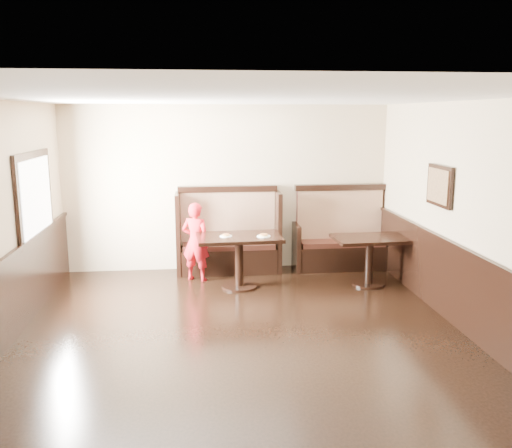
{
  "coord_description": "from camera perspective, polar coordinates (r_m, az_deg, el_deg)",
  "views": [
    {
      "loc": [
        -0.5,
        -5.67,
        2.63
      ],
      "look_at": [
        0.37,
        2.35,
        1.0
      ],
      "focal_mm": 38.0,
      "sensor_mm": 36.0,
      "label": 1
    }
  ],
  "objects": [
    {
      "name": "table_main",
      "position": [
        8.31,
        -1.79,
        -2.54
      ],
      "size": [
        1.32,
        0.87,
        0.82
      ],
      "rotation": [
        0.0,
        0.0,
        0.05
      ],
      "color": "black",
      "rests_on": "ground"
    },
    {
      "name": "booth_main",
      "position": [
        9.22,
        -2.91,
        -1.77
      ],
      "size": [
        1.75,
        0.72,
        1.45
      ],
      "color": "black",
      "rests_on": "ground"
    },
    {
      "name": "ground",
      "position": [
        6.27,
        -1.07,
        -13.39
      ],
      "size": [
        7.0,
        7.0,
        0.0
      ],
      "primitive_type": "plane",
      "color": "black",
      "rests_on": "ground"
    },
    {
      "name": "pizza_plate_left",
      "position": [
        8.23,
        -3.18,
        -1.23
      ],
      "size": [
        0.19,
        0.19,
        0.04
      ],
      "color": "white",
      "rests_on": "table_main"
    },
    {
      "name": "room_shell",
      "position": [
        6.27,
        -4.06,
        -6.84
      ],
      "size": [
        7.0,
        7.0,
        7.0
      ],
      "color": "#C0AA8B",
      "rests_on": "ground"
    },
    {
      "name": "booth_neighbor",
      "position": [
        9.54,
        8.88,
        -1.74
      ],
      "size": [
        1.65,
        0.72,
        1.45
      ],
      "color": "black",
      "rests_on": "ground"
    },
    {
      "name": "pizza_plate_right",
      "position": [
        8.21,
        0.82,
        -1.23
      ],
      "size": [
        0.21,
        0.21,
        0.04
      ],
      "color": "white",
      "rests_on": "table_main"
    },
    {
      "name": "child",
      "position": [
        8.71,
        -6.35,
        -1.87
      ],
      "size": [
        0.55,
        0.46,
        1.27
      ],
      "primitive_type": "imported",
      "rotation": [
        0.0,
        0.0,
        2.74
      ],
      "color": "red",
      "rests_on": "ground"
    },
    {
      "name": "table_neighbor",
      "position": [
        8.62,
        11.86,
        -2.62
      ],
      "size": [
        1.13,
        0.77,
        0.77
      ],
      "rotation": [
        0.0,
        0.0,
        0.04
      ],
      "color": "black",
      "rests_on": "ground"
    }
  ]
}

